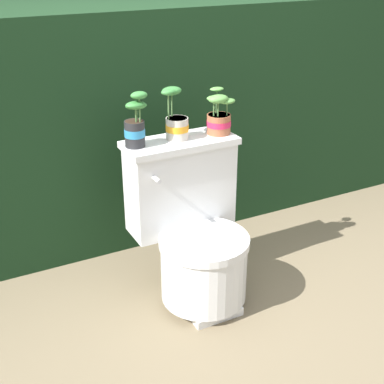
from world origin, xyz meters
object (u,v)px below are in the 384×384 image
object	(u,v)px
toilet	(193,230)
potted_plant_left	(135,125)
potted_plant_middle	(219,117)
potted_plant_midleft	(176,121)

from	to	relation	value
toilet	potted_plant_left	bearing A→B (deg)	146.41
potted_plant_middle	potted_plant_left	bearing A→B (deg)	177.62
potted_plant_middle	toilet	bearing A→B (deg)	-148.30
potted_plant_left	potted_plant_midleft	distance (m)	0.20
toilet	potted_plant_midleft	world-z (taller)	potted_plant_midleft
potted_plant_midleft	potted_plant_left	bearing A→B (deg)	-177.28
potted_plant_midleft	potted_plant_middle	xyz separation A→B (m)	(0.21, -0.03, -0.00)
toilet	potted_plant_midleft	bearing A→B (deg)	93.65
potted_plant_midleft	potted_plant_middle	bearing A→B (deg)	-7.27
potted_plant_left	potted_plant_middle	world-z (taller)	potted_plant_left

